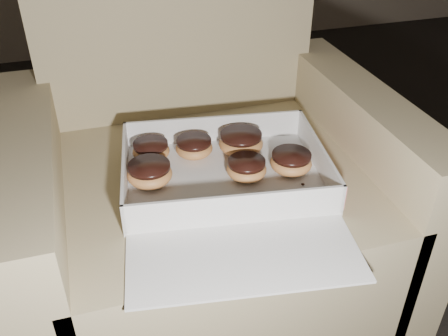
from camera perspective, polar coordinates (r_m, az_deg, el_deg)
name	(u,v)px	position (r m, az deg, el deg)	size (l,w,h in m)	color
armchair	(205,196)	(1.17, -2.15, -3.21)	(0.83, 0.70, 0.86)	#94855E
bakery_box	(229,186)	(0.99, 0.55, -2.04)	(0.46, 0.52, 0.07)	white
donut_a	(291,162)	(1.04, 7.67, 0.72)	(0.09, 0.09, 0.04)	#D58D4A
donut_b	(241,142)	(1.09, 1.95, 2.97)	(0.10, 0.10, 0.05)	#D58D4A
donut_c	(194,147)	(1.08, -3.44, 2.43)	(0.08, 0.08, 0.04)	#D58D4A
donut_d	(247,168)	(1.01, 2.59, -0.02)	(0.08, 0.08, 0.04)	#D58D4A
donut_e	(151,150)	(1.08, -8.34, 2.05)	(0.08, 0.08, 0.04)	#D58D4A
donut_f	(150,173)	(1.00, -8.49, -0.58)	(0.09, 0.09, 0.05)	#D58D4A
crumb_a	(303,184)	(1.01, 9.00, -1.85)	(0.01, 0.01, 0.00)	black
crumb_b	(287,176)	(1.03, 7.24, -0.93)	(0.01, 0.01, 0.00)	black
crumb_c	(241,198)	(0.96, 1.96, -3.47)	(0.01, 0.01, 0.00)	black
crumb_d	(237,213)	(0.92, 1.45, -5.20)	(0.01, 0.01, 0.00)	black
crumb_e	(195,213)	(0.93, -3.28, -5.18)	(0.01, 0.01, 0.00)	black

